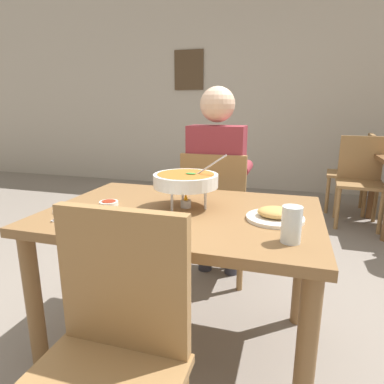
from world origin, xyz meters
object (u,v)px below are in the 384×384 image
at_px(diner_main, 218,175).
at_px(sauce_dish, 109,203).
at_px(chair_bg_right, 357,169).
at_px(drink_glass, 291,226).
at_px(appetizer_plate, 275,215).
at_px(rice_plate, 154,224).
at_px(chair_viewer_empty, 108,351).
at_px(dining_table_main, 183,232).
at_px(curry_bowl, 187,181).
at_px(chair_bg_corner, 360,175).
at_px(chair_diner_main, 216,210).

height_order(diner_main, sauce_dish, diner_main).
distance_m(sauce_dish, chair_bg_right, 3.17).
xyz_separation_m(diner_main, chair_bg_right, (1.20, 1.97, -0.24)).
bearing_deg(drink_glass, appetizer_plate, 105.51).
bearing_deg(diner_main, sauce_dish, -115.30).
bearing_deg(appetizer_plate, chair_bg_right, 74.06).
xyz_separation_m(sauce_dish, chair_bg_right, (1.56, 2.75, -0.22)).
bearing_deg(sauce_dish, chair_bg_right, 60.40).
bearing_deg(rice_plate, appetizer_plate, 29.40).
bearing_deg(sauce_dish, chair_viewer_empty, -60.87).
bearing_deg(sauce_dish, dining_table_main, 4.26).
relative_size(drink_glass, chair_bg_right, 0.14).
bearing_deg(curry_bowl, chair_bg_corner, 63.02).
height_order(chair_viewer_empty, drink_glass, chair_viewer_empty).
xyz_separation_m(curry_bowl, chair_bg_right, (1.19, 2.67, -0.34)).
height_order(chair_bg_right, chair_bg_corner, same).
distance_m(appetizer_plate, chair_bg_right, 2.86).
relative_size(diner_main, drink_glass, 10.08).
height_order(rice_plate, drink_glass, drink_glass).
xyz_separation_m(appetizer_plate, chair_bg_corner, (0.74, 2.32, -0.23)).
distance_m(dining_table_main, diner_main, 0.76).
bearing_deg(diner_main, chair_bg_right, 58.80).
relative_size(chair_diner_main, sauce_dish, 10.00).
xyz_separation_m(dining_table_main, chair_viewer_empty, (0.00, -0.68, -0.10)).
height_order(chair_viewer_empty, chair_bg_corner, same).
distance_m(chair_diner_main, curry_bowl, 0.75).
height_order(sauce_dish, drink_glass, drink_glass).
height_order(curry_bowl, rice_plate, curry_bowl).
bearing_deg(diner_main, curry_bowl, -89.62).
distance_m(chair_viewer_empty, drink_glass, 0.70).
bearing_deg(curry_bowl, dining_table_main, -95.52).
distance_m(rice_plate, chair_bg_right, 3.24).
xyz_separation_m(dining_table_main, drink_glass, (0.48, -0.25, 0.17)).
relative_size(sauce_dish, chair_bg_corner, 0.10).
bearing_deg(diner_main, appetizer_plate, -61.54).
bearing_deg(chair_bg_right, drink_glass, -103.62).
height_order(rice_plate, sauce_dish, rice_plate).
height_order(chair_viewer_empty, chair_bg_right, same).
height_order(dining_table_main, curry_bowl, curry_bowl).
height_order(chair_viewer_empty, sauce_dish, chair_viewer_empty).
bearing_deg(chair_viewer_empty, drink_glass, 42.50).
bearing_deg(chair_diner_main, rice_plate, -91.72).
xyz_separation_m(chair_viewer_empty, drink_glass, (0.48, 0.44, 0.27)).
height_order(dining_table_main, chair_viewer_empty, chair_viewer_empty).
xyz_separation_m(rice_plate, chair_bg_corner, (1.18, 2.57, -0.23)).
bearing_deg(chair_diner_main, appetizer_plate, -60.47).
distance_m(rice_plate, sauce_dish, 0.41).
distance_m(drink_glass, chair_bg_corner, 2.65).
relative_size(chair_viewer_empty, drink_glass, 6.92).
xyz_separation_m(chair_diner_main, sauce_dish, (-0.37, -0.74, 0.22)).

